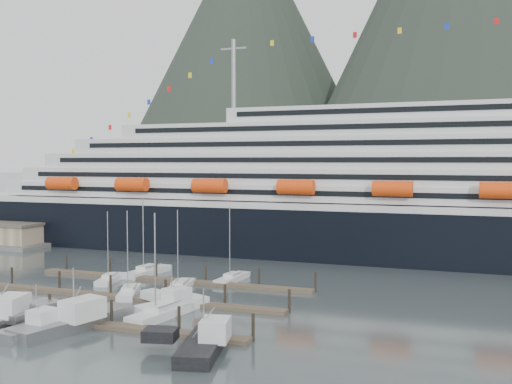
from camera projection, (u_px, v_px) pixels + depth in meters
ground at (144, 307)px, 79.70m from camera, size 1600.00×1600.00×0.00m
mountains at (495, 18)px, 602.73m from camera, size 870.00×440.00×420.00m
cruise_ship at (418, 198)px, 119.86m from camera, size 210.00×30.40×50.30m
dock_near at (65, 320)px, 72.12m from camera, size 48.18×2.28×3.20m
dock_mid at (125, 297)px, 84.27m from camera, size 48.18×2.28×3.20m
dock_far at (170, 280)px, 96.42m from camera, size 48.18×2.28×3.20m
sailboat_b at (129, 293)px, 86.53m from camera, size 5.69×9.09×12.74m
sailboat_c at (110, 280)px, 96.16m from camera, size 4.19×8.56×11.84m
sailboat_d at (180, 288)px, 90.06m from camera, size 4.60×10.50×12.63m
sailboat_e at (147, 272)px, 102.39m from camera, size 3.97×10.71×13.65m
sailboat_g at (232, 279)px, 96.84m from camera, size 2.82×9.28×12.49m
sailboat_h at (161, 314)px, 74.20m from camera, size 4.59×10.62×13.69m
trawler_b at (36, 327)px, 67.37m from camera, size 7.47×9.78×6.11m
trawler_c at (73, 320)px, 69.55m from camera, size 11.59×15.78×7.84m
trawler_d at (202, 343)px, 61.13m from camera, size 9.55×12.48×7.13m
trawler_e at (171, 304)px, 77.75m from camera, size 8.97×10.67×6.59m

